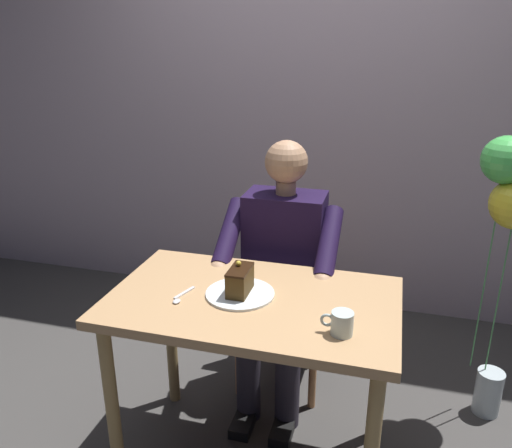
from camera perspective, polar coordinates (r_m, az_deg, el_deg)
The scene contains 9 objects.
cafe_rear_panel at distance 3.11m, azimuth 7.54°, elevation 17.31°, with size 6.40×0.12×3.00m, color #AB99A6.
dining_table at distance 1.92m, azimuth -0.37°, elevation -11.06°, with size 1.06×0.64×0.76m.
chair at distance 2.54m, azimuth 3.61°, elevation -7.16°, with size 0.42×0.42×0.88m.
seated_person at distance 2.32m, azimuth 2.80°, elevation -5.63°, with size 0.53×0.58×1.24m.
dessert_plate at distance 1.88m, azimuth -1.82°, elevation -7.88°, with size 0.25×0.25×0.01m, color white.
cake_slice at distance 1.85m, azimuth -1.84°, elevation -6.39°, with size 0.07×0.14×0.12m.
coffee_cup at distance 1.65m, azimuth 9.65°, elevation -10.95°, with size 0.11×0.07×0.08m.
dessert_spoon at distance 1.88m, azimuth -8.57°, elevation -8.20°, with size 0.04×0.14×0.01m.
balloon_display at distance 2.32m, azimuth 26.57°, elevation 0.20°, with size 0.26×0.22×1.29m.
Camera 1 is at (-0.45, 1.57, 1.65)m, focal length 35.34 mm.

